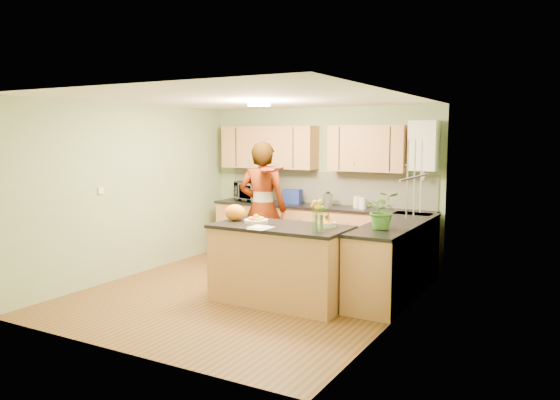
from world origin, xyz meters
The scene contains 28 objects.
floor centered at (0.00, 0.00, 0.00)m, with size 4.50×4.50×0.00m, color #583819.
ceiling centered at (0.00, 0.00, 2.50)m, with size 4.00×4.50×0.02m, color white.
wall_back centered at (0.00, 2.25, 1.25)m, with size 4.00×0.02×2.50m, color #8C9F71.
wall_front centered at (0.00, -2.25, 1.25)m, with size 4.00×0.02×2.50m, color #8C9F71.
wall_left centered at (-2.00, 0.00, 1.25)m, with size 0.02×4.50×2.50m, color #8C9F71.
wall_right centered at (2.00, 0.00, 1.25)m, with size 0.02×4.50×2.50m, color #8C9F71.
back_counter centered at (0.10, 1.95, 0.47)m, with size 3.64×0.62×0.94m.
right_counter centered at (1.70, 0.85, 0.47)m, with size 0.62×2.24×0.94m.
splashback centered at (0.10, 2.23, 1.20)m, with size 3.60×0.02×0.52m, color #EBE6CB.
upper_cabinets centered at (-0.18, 2.08, 1.85)m, with size 3.20×0.34×0.70m.
boiler centered at (1.70, 2.09, 1.90)m, with size 0.40×0.30×0.86m.
window_right centered at (1.99, 0.60, 1.55)m, with size 0.01×1.30×1.05m.
light_switch centered at (-1.99, -0.60, 1.30)m, with size 0.02×0.09×0.09m, color white.
ceiling_lamp centered at (0.00, 0.30, 2.46)m, with size 0.30×0.30×0.07m.
peninsula_island centered at (0.56, -0.13, 0.48)m, with size 1.67×0.86×0.96m.
fruit_dish centered at (0.21, -0.13, 1.00)m, with size 0.30×0.30×0.10m.
orange_bowl centered at (1.11, 0.02, 1.01)m, with size 0.21×0.21×0.12m.
flower_vase centered at (1.16, -0.31, 1.24)m, with size 0.23×0.23×0.42m.
orange_bag centered at (-0.14, -0.08, 1.06)m, with size 0.28×0.23×0.21m, color orange.
papers centered at (0.46, -0.43, 0.96)m, with size 0.22×0.30×0.01m, color white.
violinist centered at (-0.33, 0.92, 0.98)m, with size 0.72×0.47×1.97m, color tan.
violin centered at (-0.13, 0.70, 1.57)m, with size 0.66×0.27×0.13m, color #4C0804, non-canonical shape.
microwave centered at (-1.16, 1.95, 1.10)m, with size 0.58×0.39×0.32m, color white.
blue_box centered at (-0.40, 1.97, 1.06)m, with size 0.29×0.21×0.23m, color navy.
kettle centered at (0.25, 1.96, 1.05)m, with size 0.14×0.14×0.27m.
jar_cream centered at (0.72, 2.00, 1.03)m, with size 0.12×0.12×0.18m, color beige.
jar_white centered at (0.85, 1.90, 1.03)m, with size 0.11×0.11×0.17m, color white.
potted_plant centered at (1.70, 0.31, 1.17)m, with size 0.41×0.35×0.45m, color #3D7426.
Camera 1 is at (3.76, -5.85, 2.04)m, focal length 35.00 mm.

